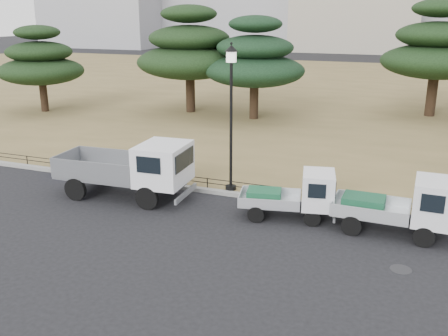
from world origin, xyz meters
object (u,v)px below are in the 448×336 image
at_px(truck_kei_rear, 402,206).
at_px(truck_large, 131,167).
at_px(truck_kei_front, 295,195).
at_px(tarp_pile, 72,162).
at_px(street_lamp, 231,94).

bearing_deg(truck_kei_rear, truck_large, -177.42).
height_order(truck_kei_front, truck_kei_rear, truck_kei_rear).
height_order(truck_large, tarp_pile, truck_large).
xyz_separation_m(truck_large, street_lamp, (3.38, 1.82, 2.67)).
bearing_deg(tarp_pile, truck_kei_front, -8.37).
xyz_separation_m(truck_kei_front, street_lamp, (-2.91, 1.57, 3.07)).
distance_m(truck_kei_front, street_lamp, 4.51).
bearing_deg(truck_kei_rear, street_lamp, 167.23).
xyz_separation_m(truck_kei_front, tarp_pile, (-10.44, 1.54, -0.34)).
distance_m(truck_kei_front, tarp_pile, 10.56).
relative_size(truck_large, tarp_pile, 3.84).
relative_size(truck_kei_front, tarp_pile, 2.52).
height_order(truck_large, truck_kei_front, truck_large).
relative_size(truck_kei_rear, tarp_pile, 2.75).
bearing_deg(truck_large, tarp_pile, 153.85).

